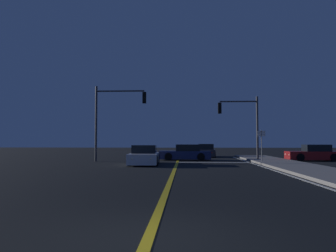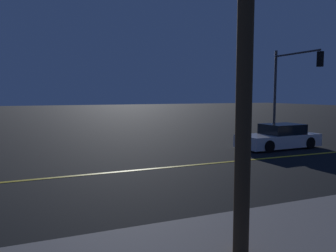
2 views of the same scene
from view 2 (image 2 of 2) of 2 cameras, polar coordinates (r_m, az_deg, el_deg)
name	(u,v)px [view 2 (image 2 of 2)]	position (r m, az deg, el deg)	size (l,w,h in m)	color
sidewalk_right	(328,229)	(8.39, 25.62, -15.64)	(3.20, 38.84, 0.15)	gray
lane_line_center	(184,166)	(14.15, 2.77, -6.81)	(0.20, 36.68, 0.01)	gold
lane_line_edge_right	(271,206)	(9.66, 17.20, -12.96)	(0.16, 36.68, 0.01)	silver
car_parked_curb_white	(279,138)	(19.70, 18.43, -1.89)	(2.14, 4.79, 1.34)	silver
traffic_signal_far_left	(290,79)	(23.88, 20.09, 7.60)	(4.12, 0.28, 6.04)	#38383D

